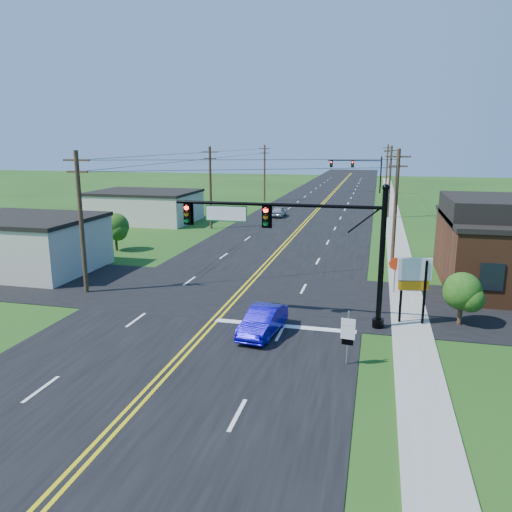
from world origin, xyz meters
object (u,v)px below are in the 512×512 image
(blue_car, at_px, (263,322))
(route_sign, at_px, (348,334))
(signal_mast_main, at_px, (295,235))
(stop_sign, at_px, (395,268))
(signal_mast_far, at_px, (357,168))

(blue_car, height_order, route_sign, route_sign)
(signal_mast_main, xyz_separation_m, stop_sign, (5.42, 6.50, -3.04))
(stop_sign, bearing_deg, route_sign, -100.77)
(blue_car, bearing_deg, signal_mast_main, 69.96)
(route_sign, bearing_deg, blue_car, 156.72)
(signal_mast_far, distance_m, route_sign, 77.00)
(signal_mast_main, relative_size, blue_car, 2.75)
(signal_mast_main, distance_m, signal_mast_far, 72.00)
(signal_mast_far, bearing_deg, signal_mast_main, -90.08)
(blue_car, distance_m, route_sign, 5.09)
(stop_sign, bearing_deg, blue_car, -126.34)
(signal_mast_main, distance_m, blue_car, 4.83)
(route_sign, xyz_separation_m, stop_sign, (2.26, 11.38, 0.27))
(signal_mast_main, relative_size, stop_sign, 4.76)
(signal_mast_main, xyz_separation_m, route_sign, (3.16, -4.88, -3.31))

